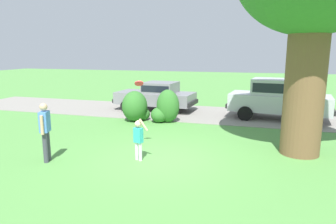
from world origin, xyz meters
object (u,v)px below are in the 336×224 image
(frisbee, at_px, (139,83))
(child_thrower, at_px, (138,137))
(adult_onlooker, at_px, (45,129))
(parked_sedan, at_px, (157,95))
(parked_suv, at_px, (279,97))

(frisbee, bearing_deg, child_thrower, -70.99)
(child_thrower, xyz_separation_m, adult_onlooker, (-2.54, -0.86, 0.27))
(child_thrower, bearing_deg, frisbee, 109.01)
(parked_sedan, xyz_separation_m, parked_suv, (6.25, -0.46, 0.23))
(adult_onlooker, bearing_deg, parked_sedan, 86.22)
(parked_sedan, bearing_deg, parked_suv, -4.23)
(parked_suv, height_order, frisbee, frisbee)
(parked_sedan, height_order, frisbee, frisbee)
(parked_suv, relative_size, child_thrower, 3.78)
(child_thrower, height_order, frisbee, frisbee)
(parked_sedan, relative_size, parked_suv, 0.93)
(parked_suv, xyz_separation_m, adult_onlooker, (-6.81, -7.97, -0.09))
(parked_sedan, distance_m, frisbee, 7.07)
(parked_suv, xyz_separation_m, child_thrower, (-4.26, -7.11, -0.36))
(parked_suv, height_order, child_thrower, parked_suv)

